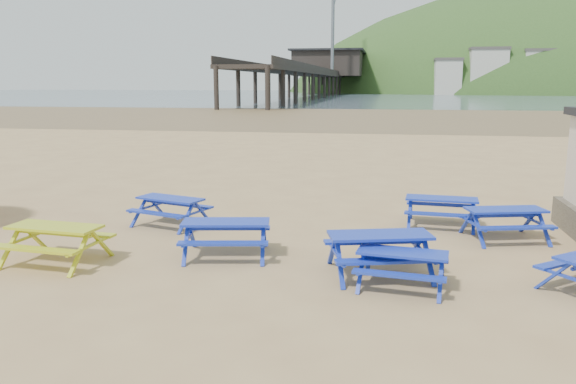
# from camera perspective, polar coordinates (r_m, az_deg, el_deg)

# --- Properties ---
(ground) EXTENTS (400.00, 400.00, 0.00)m
(ground) POSITION_cam_1_polar(r_m,az_deg,el_deg) (13.23, -0.09, -5.52)
(ground) COLOR tan
(ground) RESTS_ON ground
(wet_sand) EXTENTS (400.00, 400.00, 0.00)m
(wet_sand) POSITION_cam_1_polar(r_m,az_deg,el_deg) (67.63, 8.15, 7.74)
(wet_sand) COLOR brown
(wet_sand) RESTS_ON ground
(sea) EXTENTS (400.00, 400.00, 0.00)m
(sea) POSITION_cam_1_polar(r_m,az_deg,el_deg) (182.54, 9.41, 9.71)
(sea) COLOR #455763
(sea) RESTS_ON ground
(picnic_table_blue_a) EXTENTS (2.15, 1.92, 0.76)m
(picnic_table_blue_a) POSITION_cam_1_polar(r_m,az_deg,el_deg) (15.37, -11.83, -1.94)
(picnic_table_blue_a) COLOR #150BAD
(picnic_table_blue_a) RESTS_ON ground
(picnic_table_blue_b) EXTENTS (1.97, 1.64, 0.78)m
(picnic_table_blue_b) POSITION_cam_1_polar(r_m,az_deg,el_deg) (15.48, 15.28, -1.98)
(picnic_table_blue_b) COLOR #150BAD
(picnic_table_blue_b) RESTS_ON ground
(picnic_table_blue_c) EXTENTS (2.17, 1.92, 0.78)m
(picnic_table_blue_c) POSITION_cam_1_polar(r_m,az_deg,el_deg) (14.64, 21.15, -3.07)
(picnic_table_blue_c) COLOR #150BAD
(picnic_table_blue_c) RESTS_ON ground
(picnic_table_blue_d) EXTENTS (2.14, 1.84, 0.80)m
(picnic_table_blue_d) POSITION_cam_1_polar(r_m,az_deg,el_deg) (12.46, -6.30, -4.73)
(picnic_table_blue_d) COLOR #150BAD
(picnic_table_blue_d) RESTS_ON ground
(picnic_table_blue_e) EXTENTS (2.36, 2.09, 0.84)m
(picnic_table_blue_e) POSITION_cam_1_polar(r_m,az_deg,el_deg) (11.36, 9.27, -6.25)
(picnic_table_blue_e) COLOR #150BAD
(picnic_table_blue_e) RESTS_ON ground
(picnic_table_yellow) EXTENTS (2.08, 1.74, 0.82)m
(picnic_table_yellow) POSITION_cam_1_polar(r_m,az_deg,el_deg) (12.91, -22.51, -4.93)
(picnic_table_yellow) COLOR #B8D513
(picnic_table_yellow) RESTS_ON ground
(pier) EXTENTS (24.00, 220.00, 39.29)m
(pier) POSITION_cam_1_polar(r_m,az_deg,el_deg) (191.79, 4.01, 11.52)
(pier) COLOR black
(pier) RESTS_ON ground
(picnic_table_blue_g) EXTENTS (1.81, 1.53, 0.69)m
(picnic_table_blue_g) POSITION_cam_1_polar(r_m,az_deg,el_deg) (10.79, 11.49, -7.69)
(picnic_table_blue_g) COLOR #150BAD
(picnic_table_blue_g) RESTS_ON ground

